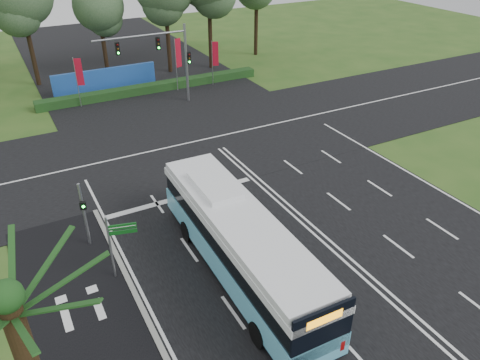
% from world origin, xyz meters
% --- Properties ---
extents(ground, '(120.00, 120.00, 0.00)m').
position_xyz_m(ground, '(0.00, 0.00, 0.00)').
color(ground, '#2B521B').
rests_on(ground, ground).
extents(road_main, '(20.00, 120.00, 0.04)m').
position_xyz_m(road_main, '(0.00, 0.00, 0.02)').
color(road_main, black).
rests_on(road_main, ground).
extents(road_cross, '(120.00, 14.00, 0.05)m').
position_xyz_m(road_cross, '(0.00, 12.00, 0.03)').
color(road_cross, black).
rests_on(road_cross, ground).
extents(bike_path, '(5.00, 18.00, 0.06)m').
position_xyz_m(bike_path, '(-12.50, -3.00, 0.03)').
color(bike_path, black).
rests_on(bike_path, ground).
extents(kerb_strip, '(0.25, 18.00, 0.12)m').
position_xyz_m(kerb_strip, '(-10.10, -3.00, 0.06)').
color(kerb_strip, gray).
rests_on(kerb_strip, ground).
extents(city_bus, '(3.08, 13.20, 3.77)m').
position_xyz_m(city_bus, '(-5.12, -2.89, 1.90)').
color(city_bus, '#5EBBDB').
rests_on(city_bus, ground).
extents(pedestrian_signal, '(0.34, 0.43, 3.77)m').
position_xyz_m(pedestrian_signal, '(-11.07, 2.93, 2.06)').
color(pedestrian_signal, gray).
rests_on(pedestrian_signal, ground).
extents(street_sign, '(1.34, 0.42, 3.52)m').
position_xyz_m(street_sign, '(-10.26, -0.27, 2.25)').
color(street_sign, gray).
rests_on(street_sign, ground).
extents(banner_flag_left, '(0.64, 0.23, 4.50)m').
position_xyz_m(banner_flag_left, '(-6.94, 23.62, 2.94)').
color(banner_flag_left, gray).
rests_on(banner_flag_left, ground).
extents(banner_flag_mid, '(0.72, 0.31, 5.11)m').
position_xyz_m(banner_flag_mid, '(2.42, 23.73, 3.31)').
color(banner_flag_mid, gray).
rests_on(banner_flag_mid, ground).
extents(banner_flag_right, '(0.61, 0.31, 4.44)m').
position_xyz_m(banner_flag_right, '(6.21, 23.49, 2.90)').
color(banner_flag_right, gray).
rests_on(banner_flag_right, ground).
extents(palm_tree, '(3.20, 3.20, 7.65)m').
position_xyz_m(palm_tree, '(-14.50, -8.00, 6.44)').
color(palm_tree, '#382614').
rests_on(palm_tree, ground).
extents(traffic_light_gantry, '(8.41, 0.28, 7.00)m').
position_xyz_m(traffic_light_gantry, '(0.21, 20.50, 4.66)').
color(traffic_light_gantry, gray).
rests_on(traffic_light_gantry, ground).
extents(hedge, '(22.00, 1.20, 0.80)m').
position_xyz_m(hedge, '(0.00, 24.50, 0.40)').
color(hedge, '#163C16').
rests_on(hedge, ground).
extents(blue_hoarding, '(10.00, 0.30, 2.20)m').
position_xyz_m(blue_hoarding, '(-4.00, 27.00, 1.10)').
color(blue_hoarding, '#2051AE').
rests_on(blue_hoarding, ground).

